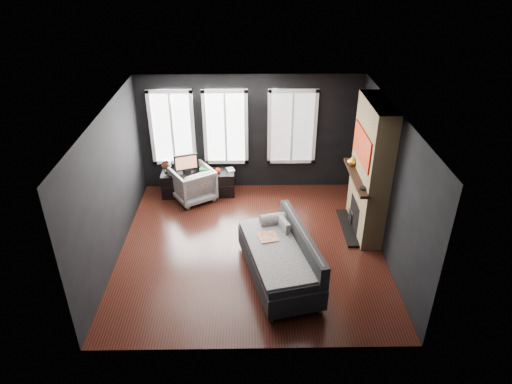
{
  "coord_description": "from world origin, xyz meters",
  "views": [
    {
      "loc": [
        -0.02,
        -7.18,
        5.26
      ],
      "look_at": [
        0.1,
        0.3,
        1.05
      ],
      "focal_mm": 32.0,
      "sensor_mm": 36.0,
      "label": 1
    }
  ],
  "objects_px": {
    "sofa": "(279,256)",
    "book": "(227,166)",
    "mug": "(218,170)",
    "armchair": "(193,182)",
    "mantel_vase": "(353,161)",
    "monitor": "(186,162)",
    "media_console": "(198,183)"
  },
  "relations": [
    {
      "from": "armchair",
      "to": "mug",
      "type": "xyz_separation_m",
      "value": [
        0.56,
        0.23,
        0.2
      ]
    },
    {
      "from": "armchair",
      "to": "book",
      "type": "height_order",
      "value": "armchair"
    },
    {
      "from": "mug",
      "to": "mantel_vase",
      "type": "distance_m",
      "value": 3.06
    },
    {
      "from": "media_console",
      "to": "book",
      "type": "xyz_separation_m",
      "value": [
        0.66,
        0.08,
        0.4
      ]
    },
    {
      "from": "mug",
      "to": "book",
      "type": "relative_size",
      "value": 0.51
    },
    {
      "from": "media_console",
      "to": "book",
      "type": "distance_m",
      "value": 0.78
    },
    {
      "from": "mug",
      "to": "sofa",
      "type": "bearing_deg",
      "value": -68.12
    },
    {
      "from": "sofa",
      "to": "media_console",
      "type": "relative_size",
      "value": 1.31
    },
    {
      "from": "mantel_vase",
      "to": "media_console",
      "type": "bearing_deg",
      "value": 161.96
    },
    {
      "from": "mantel_vase",
      "to": "monitor",
      "type": "bearing_deg",
      "value": 163.06
    },
    {
      "from": "armchair",
      "to": "monitor",
      "type": "height_order",
      "value": "monitor"
    },
    {
      "from": "sofa",
      "to": "book",
      "type": "distance_m",
      "value": 3.26
    },
    {
      "from": "media_console",
      "to": "armchair",
      "type": "bearing_deg",
      "value": -113.58
    },
    {
      "from": "armchair",
      "to": "monitor",
      "type": "xyz_separation_m",
      "value": [
        -0.16,
        0.25,
        0.39
      ]
    },
    {
      "from": "sofa",
      "to": "mug",
      "type": "bearing_deg",
      "value": 98.78
    },
    {
      "from": "sofa",
      "to": "monitor",
      "type": "xyz_separation_m",
      "value": [
        -1.92,
        3.03,
        0.35
      ]
    },
    {
      "from": "media_console",
      "to": "mantel_vase",
      "type": "xyz_separation_m",
      "value": [
        3.25,
        -1.06,
        1.05
      ]
    },
    {
      "from": "monitor",
      "to": "mug",
      "type": "bearing_deg",
      "value": -20.23
    },
    {
      "from": "mug",
      "to": "book",
      "type": "xyz_separation_m",
      "value": [
        0.2,
        0.09,
        0.06
      ]
    },
    {
      "from": "armchair",
      "to": "monitor",
      "type": "distance_m",
      "value": 0.48
    },
    {
      "from": "book",
      "to": "sofa",
      "type": "bearing_deg",
      "value": -71.95
    },
    {
      "from": "armchair",
      "to": "book",
      "type": "distance_m",
      "value": 0.86
    },
    {
      "from": "sofa",
      "to": "book",
      "type": "relative_size",
      "value": 9.61
    },
    {
      "from": "armchair",
      "to": "mug",
      "type": "bearing_deg",
      "value": 169.91
    },
    {
      "from": "media_console",
      "to": "sofa",
      "type": "bearing_deg",
      "value": -63.24
    },
    {
      "from": "media_console",
      "to": "mug",
      "type": "xyz_separation_m",
      "value": [
        0.47,
        -0.02,
        0.34
      ]
    },
    {
      "from": "media_console",
      "to": "mug",
      "type": "height_order",
      "value": "mug"
    },
    {
      "from": "mug",
      "to": "monitor",
      "type": "bearing_deg",
      "value": 178.12
    },
    {
      "from": "media_console",
      "to": "mantel_vase",
      "type": "distance_m",
      "value": 3.57
    },
    {
      "from": "mug",
      "to": "book",
      "type": "distance_m",
      "value": 0.23
    },
    {
      "from": "monitor",
      "to": "mantel_vase",
      "type": "bearing_deg",
      "value": -35.3
    },
    {
      "from": "sofa",
      "to": "armchair",
      "type": "bearing_deg",
      "value": 109.36
    }
  ]
}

